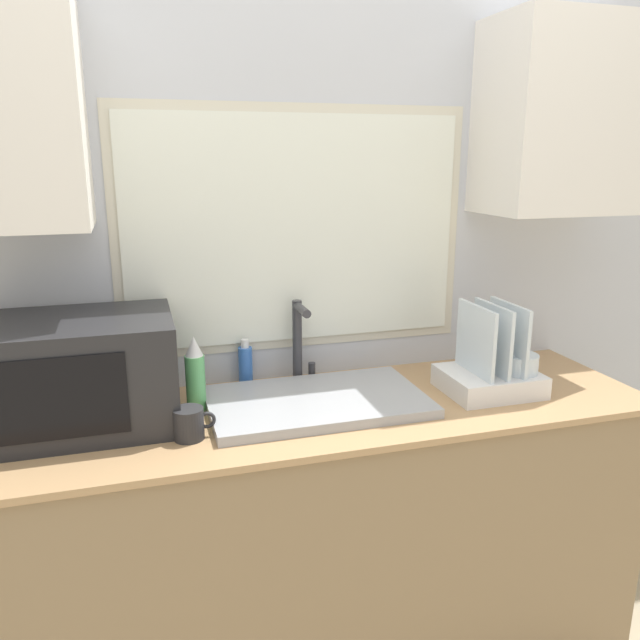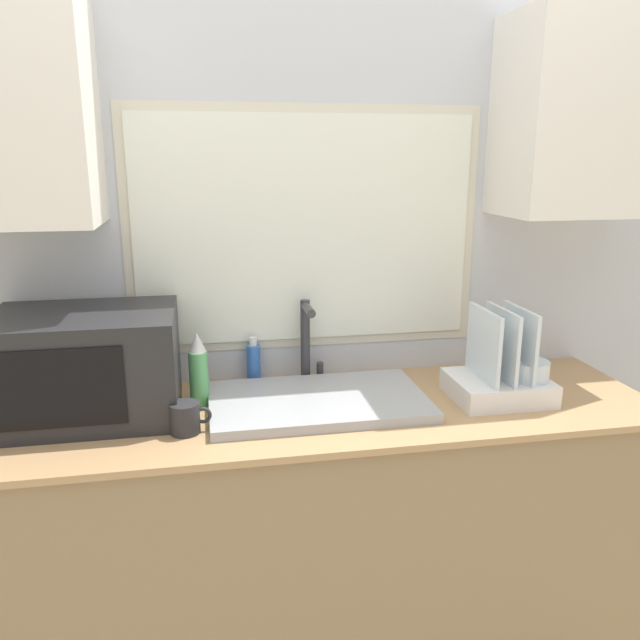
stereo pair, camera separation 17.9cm
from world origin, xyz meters
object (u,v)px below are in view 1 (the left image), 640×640
object	(u,v)px
microwave	(80,373)
mug_near_sink	(189,424)
dish_rack	(493,370)
spray_bottle	(195,375)
soap_bottle	(245,365)
faucet	(300,337)

from	to	relation	value
microwave	mug_near_sink	xyz separation A→B (m)	(0.28, -0.18, -0.11)
dish_rack	mug_near_sink	distance (m)	0.97
spray_bottle	mug_near_sink	world-z (taller)	spray_bottle
dish_rack	soap_bottle	size ratio (longest dim) A/B	1.88
dish_rack	soap_bottle	xyz separation A→B (m)	(-0.75, 0.30, -0.01)
microwave	spray_bottle	xyz separation A→B (m)	(0.32, 0.02, -0.04)
dish_rack	mug_near_sink	size ratio (longest dim) A/B	2.55
soap_bottle	faucet	bearing A→B (deg)	-11.06
faucet	soap_bottle	distance (m)	0.20
dish_rack	soap_bottle	distance (m)	0.80
faucet	mug_near_sink	bearing A→B (deg)	-139.94
spray_bottle	mug_near_sink	xyz separation A→B (m)	(-0.04, -0.20, -0.07)
microwave	dish_rack	distance (m)	1.25
mug_near_sink	spray_bottle	bearing A→B (deg)	78.81
microwave	dish_rack	world-z (taller)	microwave
microwave	mug_near_sink	bearing A→B (deg)	-33.08
faucet	spray_bottle	world-z (taller)	faucet
faucet	soap_bottle	bearing A→B (deg)	168.94
faucet	soap_bottle	size ratio (longest dim) A/B	1.80
microwave	faucet	bearing A→B (deg)	12.65
spray_bottle	soap_bottle	size ratio (longest dim) A/B	1.47
faucet	microwave	size ratio (longest dim) A/B	0.54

